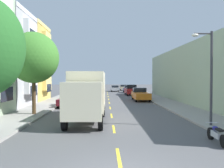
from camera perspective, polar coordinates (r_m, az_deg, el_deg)
ground_plane at (r=37.08m, az=-0.91°, el=-3.36°), size 160.00×160.00×0.00m
sidewalk_left at (r=35.69m, az=-12.36°, el=-3.47°), size 3.20×120.00×0.14m
sidewalk_right at (r=35.90m, az=10.57°, el=-3.43°), size 3.20×120.00×0.14m
lane_centerline_dashes at (r=31.60m, az=-0.76°, el=-4.18°), size 0.14×47.20×0.01m
townhouse_fourth_mustard at (r=34.34m, az=-24.46°, el=4.45°), size 10.93×6.54×10.36m
street_tree_second at (r=20.17m, az=-18.76°, el=6.14°), size 4.12×4.12×6.74m
street_lamp at (r=15.62m, az=22.72°, el=3.19°), size 1.35×0.28×5.86m
delivery_box_truck at (r=17.07m, az=-5.99°, el=-2.26°), size 2.53×8.05×3.54m
parked_hatchback_burgundy at (r=25.45m, az=-10.69°, el=-3.85°), size 1.83×4.04×1.50m
parked_pickup_orange at (r=32.36m, az=7.04°, el=-2.60°), size 2.02×5.31×1.73m
parked_sedan_navy at (r=50.54m, az=3.94°, el=-1.25°), size 1.87×4.53×1.43m
parked_wagon_charcoal at (r=44.85m, az=-6.46°, el=-1.52°), size 1.89×4.73×1.50m
parked_sedan_champagne at (r=60.19m, az=2.83°, el=-0.83°), size 1.91×4.54×1.43m
parked_sedan_white at (r=35.09m, az=-8.03°, el=-2.42°), size 1.80×4.50×1.43m
parked_hatchback_teal at (r=60.38m, az=-5.40°, el=-0.82°), size 1.78×4.02×1.50m
parked_suv_red at (r=42.83m, az=4.66°, el=-1.41°), size 2.03×4.83×1.93m
moving_silver_sedan at (r=54.63m, az=0.72°, el=-1.05°), size 1.80×4.50×1.43m
parked_motorcycle at (r=12.21m, az=24.44°, el=-11.32°), size 0.62×2.05×0.90m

